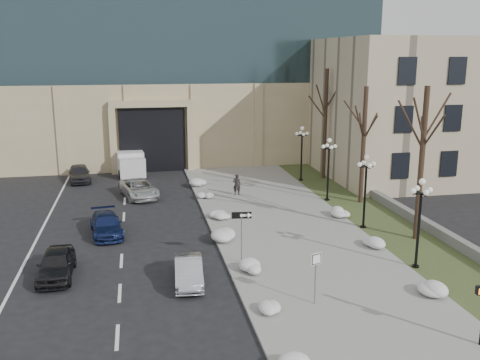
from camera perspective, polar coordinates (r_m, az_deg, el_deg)
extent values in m
plane|color=black|center=(21.12, 5.65, -17.32)|extent=(160.00, 160.00, 0.00)
cube|color=gray|center=(34.30, 4.59, -4.83)|extent=(9.00, 40.00, 0.12)
cube|color=gray|center=(33.41, -2.90, -5.29)|extent=(0.30, 40.00, 0.14)
cube|color=#3A4723|center=(36.53, 14.48, -4.09)|extent=(4.00, 40.00, 0.10)
cube|color=slate|center=(39.03, 15.92, -2.60)|extent=(0.50, 30.00, 0.70)
cube|color=tan|center=(59.82, -7.78, 6.79)|extent=(40.00, 20.00, 8.00)
cube|color=black|center=(50.95, -9.37, 4.46)|extent=(6.00, 2.50, 6.00)
cube|color=tan|center=(49.16, -9.46, 8.01)|extent=(7.50, 0.60, 0.60)
cube|color=tan|center=(49.60, -13.37, 4.03)|extent=(0.60, 0.60, 6.00)
cube|color=tan|center=(49.79, -5.28, 4.38)|extent=(0.60, 0.60, 6.00)
cube|color=#B9A98B|center=(53.20, 20.19, 7.45)|extent=(22.00, 18.00, 12.00)
cube|color=black|center=(42.02, 16.71, 1.49)|extent=(1.40, 0.25, 2.00)
cube|color=black|center=(44.01, 21.33, 1.65)|extent=(1.40, 0.25, 2.00)
cube|color=black|center=(41.47, 17.04, 6.22)|extent=(1.40, 0.25, 2.00)
cube|color=black|center=(43.49, 21.73, 6.17)|extent=(1.40, 0.25, 2.00)
cube|color=black|center=(41.22, 17.37, 11.05)|extent=(1.40, 0.25, 2.00)
cube|color=black|center=(43.25, 22.13, 10.76)|extent=(1.40, 0.25, 2.00)
imported|color=black|center=(27.98, -19.02, -8.47)|extent=(1.66, 4.08, 1.39)
imported|color=#A9ACB1|center=(25.99, -5.50, -9.66)|extent=(1.54, 3.80, 1.23)
imported|color=navy|center=(33.47, -14.07, -4.65)|extent=(2.33, 4.51, 1.25)
imported|color=silver|center=(41.53, -10.74, -0.91)|extent=(3.38, 5.23, 1.34)
imported|color=#333339|center=(47.84, -16.74, 0.71)|extent=(2.28, 4.42, 1.44)
imported|color=black|center=(40.90, -0.35, -0.49)|extent=(0.66, 0.49, 1.64)
cube|color=silver|center=(51.04, -11.79, 2.15)|extent=(2.84, 5.47, 2.10)
cube|color=silver|center=(47.98, -11.43, 1.33)|extent=(2.37, 1.90, 1.68)
cylinder|color=black|center=(48.22, -12.67, 0.62)|extent=(0.34, 0.76, 0.74)
cylinder|color=black|center=(48.41, -10.19, 0.79)|extent=(0.34, 0.76, 0.74)
cylinder|color=black|center=(52.64, -13.06, 1.66)|extent=(0.34, 0.76, 0.74)
cylinder|color=black|center=(52.81, -10.78, 1.81)|extent=(0.34, 0.76, 0.74)
cylinder|color=slate|center=(27.74, 0.17, -6.33)|extent=(0.06, 0.06, 2.80)
cube|color=black|center=(27.33, 0.17, -3.78)|extent=(1.02, 0.17, 0.34)
cube|color=white|center=(27.32, 0.51, -3.79)|extent=(0.48, 0.07, 0.13)
cone|color=white|center=(27.33, 1.07, -3.79)|extent=(0.27, 0.31, 0.28)
cylinder|color=slate|center=(23.68, 8.03, -10.55)|extent=(0.07, 0.07, 2.41)
cube|color=white|center=(23.30, 8.11, -8.34)|extent=(0.51, 0.21, 0.53)
cube|color=black|center=(23.28, 8.16, -8.36)|extent=(0.44, 0.16, 0.46)
cube|color=white|center=(23.28, 8.16, -8.36)|extent=(0.38, 0.14, 0.39)
cylinder|color=black|center=(22.85, 24.25, -15.86)|extent=(0.46, 0.46, 0.09)
ellipsoid|color=white|center=(23.02, 2.90, -13.66)|extent=(1.10, 1.60, 0.36)
ellipsoid|color=white|center=(26.96, 0.66, -9.44)|extent=(1.10, 1.60, 0.36)
ellipsoid|color=white|center=(31.52, -2.02, -6.00)|extent=(1.10, 1.60, 0.36)
ellipsoid|color=white|center=(35.60, -2.42, -3.71)|extent=(1.10, 1.60, 0.36)
ellipsoid|color=white|center=(39.97, -3.49, -1.80)|extent=(1.10, 1.60, 0.36)
ellipsoid|color=white|center=(43.91, -4.45, -0.43)|extent=(1.10, 1.60, 0.36)
ellipsoid|color=white|center=(26.29, 19.53, -10.88)|extent=(1.10, 1.60, 0.36)
ellipsoid|color=white|center=(31.44, 13.65, -6.44)|extent=(1.10, 1.60, 0.36)
ellipsoid|color=white|center=(36.15, 10.92, -3.68)|extent=(1.10, 1.60, 0.36)
cylinder|color=black|center=(29.10, 18.20, -8.81)|extent=(0.36, 0.36, 0.20)
cylinder|color=black|center=(28.45, 18.48, -5.26)|extent=(0.14, 0.14, 4.00)
cylinder|color=black|center=(27.90, 18.78, -1.36)|extent=(0.10, 0.90, 0.10)
cylinder|color=black|center=(27.90, 18.78, -1.36)|extent=(0.90, 0.10, 0.10)
sphere|color=silver|center=(27.76, 18.87, -0.16)|extent=(0.32, 0.32, 0.32)
sphere|color=silver|center=(28.09, 19.60, -1.01)|extent=(0.28, 0.28, 0.28)
sphere|color=silver|center=(27.65, 17.99, -1.11)|extent=(0.28, 0.28, 0.28)
sphere|color=silver|center=(28.25, 18.36, -0.84)|extent=(0.28, 0.28, 0.28)
sphere|color=silver|center=(27.49, 19.26, -1.29)|extent=(0.28, 0.28, 0.28)
cylinder|color=black|center=(34.53, 12.99, -4.95)|extent=(0.36, 0.36, 0.20)
cylinder|color=black|center=(33.99, 13.16, -1.90)|extent=(0.14, 0.14, 4.00)
cylinder|color=black|center=(33.53, 13.34, 1.40)|extent=(0.10, 0.90, 0.10)
cylinder|color=black|center=(33.53, 13.34, 1.40)|extent=(0.90, 0.10, 0.10)
sphere|color=silver|center=(33.41, 13.39, 2.40)|extent=(0.32, 0.32, 0.32)
sphere|color=silver|center=(33.69, 14.05, 1.67)|extent=(0.28, 0.28, 0.28)
sphere|color=silver|center=(33.32, 12.65, 1.62)|extent=(0.28, 0.28, 0.28)
sphere|color=silver|center=(33.90, 13.04, 1.80)|extent=(0.28, 0.28, 0.28)
sphere|color=silver|center=(33.10, 13.67, 1.49)|extent=(0.28, 0.28, 0.28)
cylinder|color=black|center=(40.28, 9.27, -2.13)|extent=(0.36, 0.36, 0.20)
cylinder|color=black|center=(39.82, 9.38, 0.50)|extent=(0.14, 0.14, 4.00)
cylinder|color=black|center=(39.43, 9.48, 3.34)|extent=(0.10, 0.90, 0.10)
cylinder|color=black|center=(39.43, 9.48, 3.34)|extent=(0.90, 0.10, 0.10)
sphere|color=silver|center=(39.33, 9.52, 4.20)|extent=(0.32, 0.32, 0.32)
sphere|color=silver|center=(39.56, 10.11, 3.57)|extent=(0.28, 0.28, 0.28)
sphere|color=silver|center=(39.25, 8.88, 3.54)|extent=(0.28, 0.28, 0.28)
sphere|color=silver|center=(39.82, 9.27, 3.66)|extent=(0.28, 0.28, 0.28)
sphere|color=silver|center=(38.99, 9.72, 3.44)|extent=(0.28, 0.28, 0.28)
cylinder|color=black|center=(46.23, 6.51, -0.02)|extent=(0.36, 0.36, 0.20)
cylinder|color=black|center=(45.83, 6.57, 2.29)|extent=(0.14, 0.14, 4.00)
cylinder|color=black|center=(45.49, 6.64, 4.76)|extent=(0.10, 0.90, 0.10)
cylinder|color=black|center=(45.49, 6.64, 4.76)|extent=(0.90, 0.10, 0.10)
sphere|color=silver|center=(45.40, 6.66, 5.51)|extent=(0.32, 0.32, 0.32)
sphere|color=silver|center=(45.60, 7.18, 4.96)|extent=(0.28, 0.28, 0.28)
sphere|color=silver|center=(45.33, 6.10, 4.94)|extent=(0.28, 0.28, 0.28)
sphere|color=silver|center=(45.89, 6.47, 5.03)|extent=(0.28, 0.28, 0.28)
sphere|color=silver|center=(45.04, 6.81, 4.86)|extent=(0.28, 0.28, 0.28)
cylinder|color=black|center=(32.25, 18.77, 1.48)|extent=(0.32, 0.32, 9.00)
cylinder|color=black|center=(39.30, 13.02, 3.51)|extent=(0.32, 0.32, 8.50)
cylinder|color=black|center=(46.56, 9.07, 5.81)|extent=(0.32, 0.32, 9.50)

